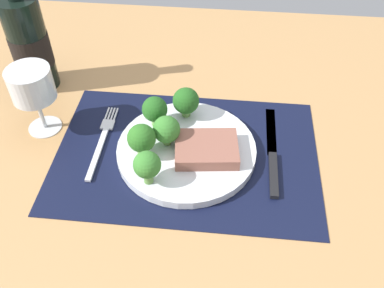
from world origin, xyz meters
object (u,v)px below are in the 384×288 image
knife (273,156)px  wine_bottle (29,43)px  plate (186,150)px  fork (102,140)px  steak (207,149)px  wine_glass (32,88)px

knife → wine_bottle: 53.01cm
plate → fork: plate is taller
steak → wine_bottle: 42.48cm
plate → fork: size_ratio=1.31×
knife → plate: bearing=-174.8°
fork → steak: bearing=-6.9°
wine_glass → knife: bearing=-5.0°
plate → steak: size_ratio=2.29×
fork → wine_bottle: size_ratio=0.67×
wine_glass → steak: bearing=-10.0°
fork → wine_bottle: 25.82cm
steak → plate: bearing=161.7°
plate → knife: size_ratio=1.09×
wine_bottle → wine_glass: wine_bottle is taller
knife → wine_bottle: size_ratio=0.81×
wine_bottle → fork: bearing=-42.8°
knife → wine_glass: bearing=178.2°
steak → wine_glass: bearing=170.0°
fork → knife: bearing=-0.9°
plate → steak: bearing=-18.3°
plate → wine_bottle: bearing=152.2°
fork → wine_glass: 15.48cm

